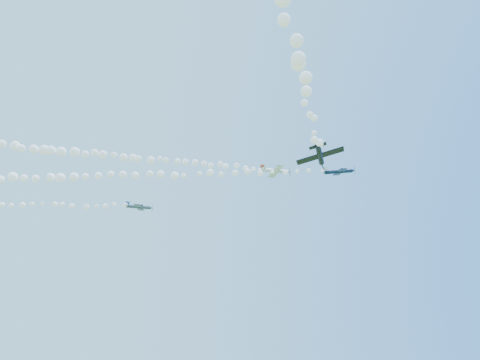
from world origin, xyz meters
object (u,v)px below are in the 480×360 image
object	(u,v)px
plane_navy	(339,171)
plane_black	(320,155)
plane_grey	(139,207)
plane_white	(276,171)

from	to	relation	value
plane_navy	plane_black	distance (m)	34.74
plane_navy	plane_grey	bearing A→B (deg)	177.40
plane_white	plane_navy	world-z (taller)	plane_white
plane_white	plane_black	distance (m)	36.30
plane_navy	plane_white	bearing A→B (deg)	170.96
plane_white	plane_grey	xyz separation A→B (m)	(-30.16, 10.76, -8.87)
plane_grey	plane_navy	bearing A→B (deg)	-9.52
plane_white	plane_black	world-z (taller)	plane_white
plane_white	plane_black	size ratio (longest dim) A/B	1.21
plane_black	plane_grey	bearing A→B (deg)	61.76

